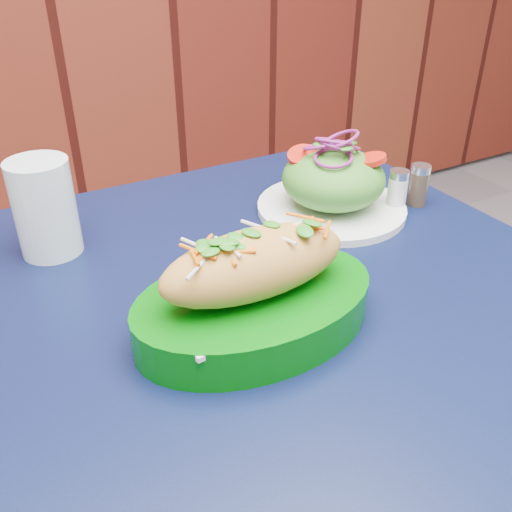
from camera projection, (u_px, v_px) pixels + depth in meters
cafe_table at (271, 340)px, 0.77m from camera, size 0.81×0.81×0.75m
banh_mi_basket at (255, 292)px, 0.63m from camera, size 0.29×0.19×0.13m
salad_plate at (333, 183)px, 0.88m from camera, size 0.24×0.24×0.13m
water_glass at (45, 208)px, 0.77m from camera, size 0.08×0.08×0.13m
salt_shaker at (397, 191)px, 0.90m from camera, size 0.03×0.03×0.07m
pepper_shaker at (419, 185)px, 0.91m from camera, size 0.03×0.03×0.07m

